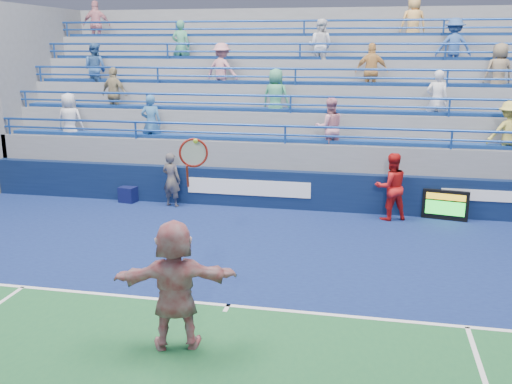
% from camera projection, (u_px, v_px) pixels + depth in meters
% --- Properties ---
extents(ground, '(120.00, 120.00, 0.00)m').
position_uv_depth(ground, '(228.00, 307.00, 10.26)').
color(ground, '#333538').
extents(sponsor_wall, '(18.00, 0.32, 1.10)m').
position_uv_depth(sponsor_wall, '(284.00, 190.00, 16.29)').
color(sponsor_wall, '#091636').
rests_on(sponsor_wall, ground).
extents(bleacher_stand, '(18.00, 5.60, 6.13)m').
position_uv_depth(bleacher_stand, '(300.00, 135.00, 19.62)').
color(bleacher_stand, slate).
rests_on(bleacher_stand, ground).
extents(serve_speed_board, '(1.19, 0.34, 0.82)m').
position_uv_depth(serve_speed_board, '(445.00, 205.00, 15.22)').
color(serve_speed_board, black).
rests_on(serve_speed_board, ground).
extents(judge_chair, '(0.55, 0.55, 0.84)m').
position_uv_depth(judge_chair, '(129.00, 193.00, 17.03)').
color(judge_chair, '#0C113C').
rests_on(judge_chair, ground).
extents(tennis_player, '(2.00, 1.11, 3.30)m').
position_uv_depth(tennis_player, '(175.00, 285.00, 8.67)').
color(tennis_player, silver).
rests_on(tennis_player, ground).
extents(line_judge, '(0.66, 0.51, 1.59)m').
position_uv_depth(line_judge, '(171.00, 180.00, 16.42)').
color(line_judge, '#141738').
rests_on(line_judge, ground).
extents(ball_girl, '(1.08, 0.97, 1.82)m').
position_uv_depth(ball_girl, '(391.00, 187.00, 15.15)').
color(ball_girl, red).
rests_on(ball_girl, ground).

